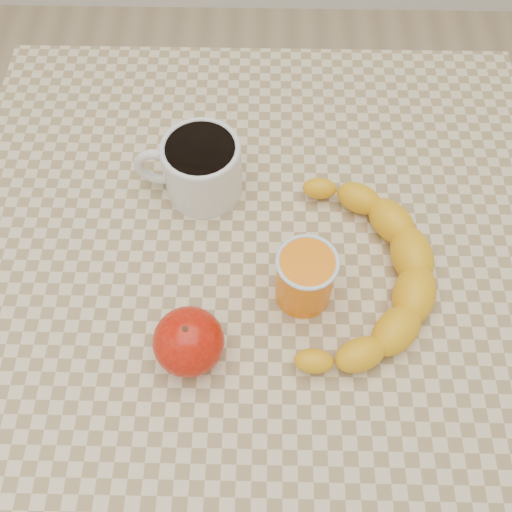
{
  "coord_description": "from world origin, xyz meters",
  "views": [
    {
      "loc": [
        0.01,
        -0.35,
        1.39
      ],
      "look_at": [
        0.0,
        0.0,
        0.77
      ],
      "focal_mm": 40.0,
      "sensor_mm": 36.0,
      "label": 1
    }
  ],
  "objects_px": {
    "orange_juice_glass": "(305,278)",
    "apple": "(189,342)",
    "table": "(256,293)",
    "coffee_mug": "(200,167)",
    "banana": "(358,274)"
  },
  "relations": [
    {
      "from": "coffee_mug",
      "to": "apple",
      "type": "height_order",
      "value": "coffee_mug"
    },
    {
      "from": "table",
      "to": "orange_juice_glass",
      "type": "bearing_deg",
      "value": -35.5
    },
    {
      "from": "table",
      "to": "coffee_mug",
      "type": "relative_size",
      "value": 5.48
    },
    {
      "from": "coffee_mug",
      "to": "apple",
      "type": "distance_m",
      "value": 0.24
    },
    {
      "from": "orange_juice_glass",
      "to": "apple",
      "type": "bearing_deg",
      "value": -148.87
    },
    {
      "from": "apple",
      "to": "banana",
      "type": "height_order",
      "value": "apple"
    },
    {
      "from": "table",
      "to": "apple",
      "type": "relative_size",
      "value": 9.57
    },
    {
      "from": "orange_juice_glass",
      "to": "banana",
      "type": "height_order",
      "value": "orange_juice_glass"
    },
    {
      "from": "table",
      "to": "coffee_mug",
      "type": "bearing_deg",
      "value": 122.69
    },
    {
      "from": "orange_juice_glass",
      "to": "apple",
      "type": "relative_size",
      "value": 1.01
    },
    {
      "from": "table",
      "to": "apple",
      "type": "distance_m",
      "value": 0.19
    },
    {
      "from": "table",
      "to": "orange_juice_glass",
      "type": "height_order",
      "value": "orange_juice_glass"
    },
    {
      "from": "coffee_mug",
      "to": "banana",
      "type": "relative_size",
      "value": 0.4
    },
    {
      "from": "table",
      "to": "banana",
      "type": "distance_m",
      "value": 0.17
    },
    {
      "from": "apple",
      "to": "coffee_mug",
      "type": "bearing_deg",
      "value": 90.57
    }
  ]
}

